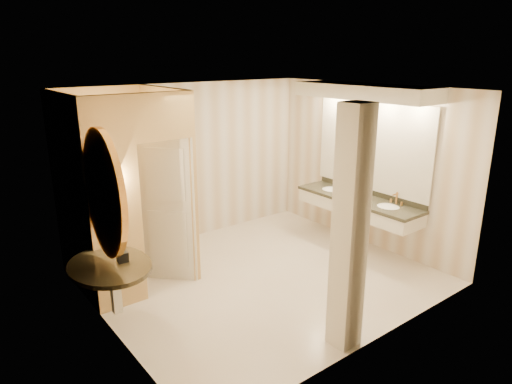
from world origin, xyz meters
TOP-DOWN VIEW (x-y plane):
  - floor at (0.00, 0.00)m, footprint 4.50×4.50m
  - ceiling at (0.00, 0.00)m, footprint 4.50×4.50m
  - wall_back at (0.00, 2.00)m, footprint 4.50×0.02m
  - wall_front at (0.00, -2.00)m, footprint 4.50×0.02m
  - wall_left at (-2.25, 0.00)m, footprint 0.02×4.00m
  - wall_right at (2.25, 0.00)m, footprint 0.02×4.00m
  - toilet_closet at (-1.14, 0.96)m, footprint 1.50×1.55m
  - wall_sconce at (-1.93, 0.43)m, footprint 0.14×0.14m
  - vanity at (1.98, -0.09)m, footprint 0.75×2.39m
  - console_shelf at (-2.21, -0.02)m, footprint 1.12×1.12m
  - pillar at (-0.27, -1.80)m, footprint 0.29×0.29m
  - tissue_box at (-2.08, -0.05)m, footprint 0.13×0.13m
  - toilet at (-1.95, 1.25)m, footprint 0.58×0.75m
  - soap_bottle_a at (1.86, 0.15)m, footprint 0.07×0.07m
  - soap_bottle_b at (1.91, 0.25)m, footprint 0.12×0.12m
  - soap_bottle_c at (1.92, -0.06)m, footprint 0.09×0.09m

SIDE VIEW (x-z plane):
  - floor at x=0.00m, z-range 0.00..0.00m
  - toilet at x=-1.95m, z-range 0.00..0.68m
  - tissue_box at x=-2.08m, z-range 0.88..0.99m
  - soap_bottle_b at x=1.91m, z-range 0.88..0.99m
  - soap_bottle_a at x=1.86m, z-range 0.88..1.00m
  - soap_bottle_c at x=1.92m, z-range 0.88..1.06m
  - wall_back at x=0.00m, z-range 0.00..2.70m
  - wall_front at x=0.00m, z-range 0.00..2.70m
  - wall_left at x=-2.25m, z-range 0.00..2.70m
  - wall_right at x=2.25m, z-range 0.00..2.70m
  - pillar at x=-0.27m, z-range 0.00..2.70m
  - console_shelf at x=-2.21m, z-range 0.35..2.36m
  - toilet_closet at x=-1.14m, z-range 0.04..2.74m
  - vanity at x=1.98m, z-range 0.58..2.67m
  - wall_sconce at x=-1.93m, z-range 1.52..1.94m
  - ceiling at x=0.00m, z-range 2.70..2.70m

